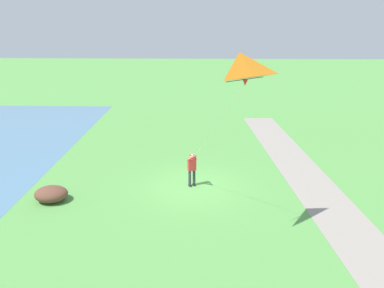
{
  "coord_description": "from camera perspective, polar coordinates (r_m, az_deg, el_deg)",
  "views": [
    {
      "loc": [
        -0.48,
        17.87,
        8.37
      ],
      "look_at": [
        0.04,
        0.88,
        2.64
      ],
      "focal_mm": 36.09,
      "sensor_mm": 36.0,
      "label": 1
    }
  ],
  "objects": [
    {
      "name": "ground_plane",
      "position": [
        19.74,
        0.19,
        -6.46
      ],
      "size": [
        120.0,
        120.0,
        0.0
      ],
      "primitive_type": "plane",
      "color": "#569947"
    },
    {
      "name": "walkway_path",
      "position": [
        18.87,
        19.9,
        -8.88
      ],
      "size": [
        4.92,
        32.09,
        0.02
      ],
      "primitive_type": "cube",
      "rotation": [
        0.0,
        0.0,
        0.08
      ],
      "color": "gray",
      "rests_on": "ground"
    },
    {
      "name": "person_kite_flyer",
      "position": [
        19.53,
        0.01,
        -3.4
      ],
      "size": [
        0.5,
        0.63,
        1.83
      ],
      "color": "#232328",
      "rests_on": "ground"
    },
    {
      "name": "flying_kite",
      "position": [
        13.9,
        6.98,
        10.93
      ],
      "size": [
        2.6,
        4.91,
        5.28
      ],
      "color": "orange"
    },
    {
      "name": "lakeside_shrub",
      "position": [
        19.42,
        -20.09,
        -6.95
      ],
      "size": [
        1.55,
        1.29,
        0.72
      ],
      "primitive_type": "ellipsoid",
      "color": "brown",
      "rests_on": "ground"
    }
  ]
}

